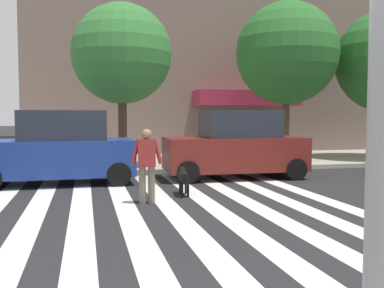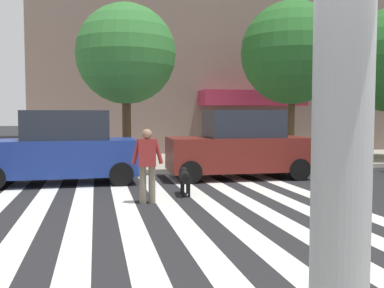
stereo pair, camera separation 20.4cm
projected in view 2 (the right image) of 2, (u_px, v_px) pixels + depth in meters
name	position (u px, v px, depth m)	size (l,w,h in m)	color
ground_plane	(182.00, 217.00, 8.38)	(160.00, 160.00, 0.00)	#232326
sidewalk_far	(137.00, 163.00, 17.37)	(80.00, 6.00, 0.15)	#ACA294
crosswalk_stripes	(177.00, 217.00, 8.36)	(7.65, 11.86, 0.01)	silver
parked_car_behind_first	(62.00, 149.00, 12.45)	(4.26, 2.02, 2.07)	navy
parked_car_third_in_line	(239.00, 146.00, 13.58)	(4.30, 2.07, 2.09)	maroon
street_tree_nearest	(126.00, 54.00, 15.10)	(3.44, 3.44, 5.62)	#4C3823
street_tree_middle	(292.00, 53.00, 17.34)	(4.06, 4.06, 6.28)	#4C3823
pedestrian_dog_walker	(147.00, 162.00, 9.60)	(0.71, 0.28, 1.64)	#6B6051
dog_on_leash	(185.00, 177.00, 10.64)	(0.32, 1.05, 0.65)	black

